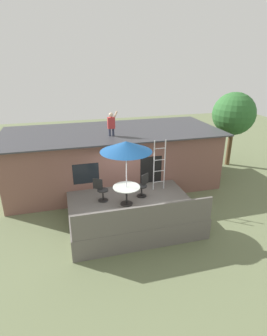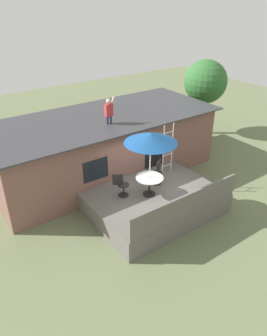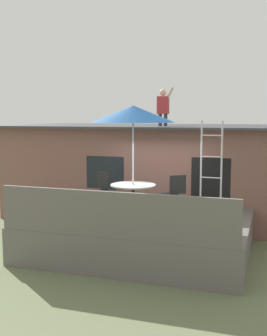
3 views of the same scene
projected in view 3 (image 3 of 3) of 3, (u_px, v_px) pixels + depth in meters
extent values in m
plane|color=#66704C|center=(142.00, 250.00, 9.98)|extent=(40.00, 40.00, 0.00)
cube|color=brown|center=(176.00, 172.00, 13.21)|extent=(10.00, 4.00, 2.75)
cube|color=#38383D|center=(176.00, 126.00, 13.04)|extent=(10.50, 4.50, 0.06)
cube|color=black|center=(105.00, 173.00, 11.79)|extent=(1.10, 0.03, 0.90)
cube|color=black|center=(210.00, 197.00, 10.96)|extent=(1.00, 0.03, 2.00)
cube|color=#605B56|center=(142.00, 233.00, 9.93)|extent=(4.86, 3.87, 0.80)
cube|color=#605B56|center=(113.00, 215.00, 8.05)|extent=(4.76, 0.08, 0.90)
cylinder|color=black|center=(133.00, 216.00, 9.88)|extent=(0.48, 0.48, 0.03)
cylinder|color=black|center=(133.00, 201.00, 9.84)|extent=(0.07, 0.07, 0.71)
cylinder|color=#999E93|center=(133.00, 185.00, 9.80)|extent=(1.04, 1.04, 0.03)
cylinder|color=silver|center=(133.00, 165.00, 9.74)|extent=(0.04, 0.04, 2.40)
cone|color=#194C8C|center=(133.00, 114.00, 9.60)|extent=(1.90, 1.90, 0.38)
cylinder|color=silver|center=(201.00, 167.00, 10.18)|extent=(0.04, 0.04, 2.20)
cylinder|color=silver|center=(221.00, 168.00, 10.03)|extent=(0.04, 0.04, 2.20)
cylinder|color=silver|center=(210.00, 198.00, 10.20)|extent=(0.48, 0.03, 0.03)
cylinder|color=silver|center=(211.00, 178.00, 10.13)|extent=(0.48, 0.03, 0.03)
cylinder|color=silver|center=(211.00, 157.00, 10.07)|extent=(0.48, 0.03, 0.03)
cylinder|color=silver|center=(212.00, 135.00, 10.01)|extent=(0.48, 0.03, 0.03)
cylinder|color=#33384C|center=(160.00, 120.00, 12.26)|extent=(0.10, 0.10, 0.34)
cylinder|color=#33384C|center=(166.00, 120.00, 12.21)|extent=(0.10, 0.10, 0.34)
cube|color=#B73333|center=(163.00, 105.00, 12.18)|extent=(0.32, 0.20, 0.50)
sphere|color=beige|center=(163.00, 92.00, 12.14)|extent=(0.20, 0.20, 0.20)
cylinder|color=beige|center=(169.00, 94.00, 12.09)|extent=(0.26, 0.08, 0.44)
cylinder|color=black|center=(107.00, 209.00, 10.63)|extent=(0.40, 0.40, 0.02)
cylinder|color=black|center=(107.00, 200.00, 10.61)|extent=(0.06, 0.06, 0.44)
cylinder|color=black|center=(107.00, 191.00, 10.58)|extent=(0.44, 0.44, 0.04)
cube|color=black|center=(102.00, 180.00, 10.70)|extent=(0.36, 0.24, 0.44)
cylinder|color=black|center=(169.00, 214.00, 10.10)|extent=(0.40, 0.40, 0.02)
cylinder|color=black|center=(170.00, 204.00, 10.08)|extent=(0.06, 0.06, 0.44)
cylinder|color=black|center=(170.00, 195.00, 10.05)|extent=(0.44, 0.44, 0.04)
cube|color=black|center=(178.00, 184.00, 10.07)|extent=(0.36, 0.25, 0.44)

